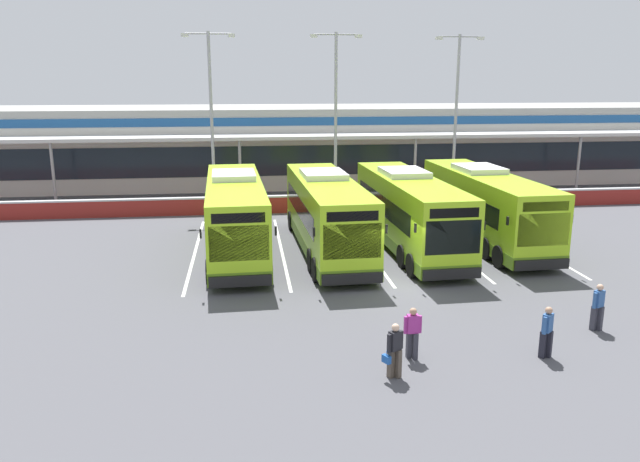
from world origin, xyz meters
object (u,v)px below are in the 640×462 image
object	(u,v)px
coach_bus_left_centre	(327,215)
pedestrian_in_dark_coat	(412,331)
pedestrian_approaching_bus	(598,305)
lamp_post_centre	(336,109)
coach_bus_leftmost	(235,217)
lamp_post_east	(456,108)
pedestrian_with_handbag	(394,349)
pedestrian_near_bin	(547,330)
lamp_post_west	(211,110)
coach_bus_centre	(409,212)
coach_bus_right_centre	(484,207)

from	to	relation	value
coach_bus_left_centre	pedestrian_in_dark_coat	xyz separation A→B (m)	(0.97, -12.22, -0.91)
pedestrian_approaching_bus	lamp_post_centre	size ratio (longest dim) A/B	0.15
coach_bus_leftmost	pedestrian_in_dark_coat	world-z (taller)	coach_bus_leftmost
lamp_post_east	coach_bus_left_centre	bearing A→B (deg)	-131.22
pedestrian_with_handbag	pedestrian_near_bin	distance (m)	4.92
lamp_post_centre	pedestrian_in_dark_coat	bearing A→B (deg)	-92.55
coach_bus_leftmost	pedestrian_with_handbag	size ratio (longest dim) A/B	7.55
pedestrian_approaching_bus	lamp_post_centre	distance (m)	22.93
pedestrian_approaching_bus	lamp_post_west	distance (m)	26.19
pedestrian_with_handbag	lamp_post_centre	size ratio (longest dim) A/B	0.15
coach_bus_left_centre	pedestrian_with_handbag	size ratio (longest dim) A/B	7.55
pedestrian_in_dark_coat	pedestrian_near_bin	bearing A→B (deg)	-5.77
pedestrian_approaching_bus	lamp_post_centre	xyz separation A→B (m)	(-5.70, 21.54, 5.42)
coach_bus_centre	pedestrian_near_bin	size ratio (longest dim) A/B	7.55
lamp_post_west	pedestrian_approaching_bus	bearing A→B (deg)	-58.13
lamp_post_centre	lamp_post_east	distance (m)	8.38
pedestrian_near_bin	coach_bus_left_centre	bearing A→B (deg)	111.63
pedestrian_approaching_bus	pedestrian_in_dark_coat	bearing A→B (deg)	-168.49
coach_bus_leftmost	lamp_post_east	xyz separation A→B (m)	(14.69, 11.54, 4.50)
pedestrian_near_bin	pedestrian_with_handbag	bearing A→B (deg)	-171.55
coach_bus_left_centre	pedestrian_near_bin	distance (m)	13.62
pedestrian_with_handbag	lamp_post_west	world-z (taller)	lamp_post_west
lamp_post_west	lamp_post_centre	distance (m)	7.84
coach_bus_left_centre	lamp_post_east	bearing A→B (deg)	48.78
coach_bus_centre	lamp_post_centre	size ratio (longest dim) A/B	1.11
coach_bus_left_centre	coach_bus_centre	world-z (taller)	same
lamp_post_west	lamp_post_centre	world-z (taller)	same
pedestrian_approaching_bus	coach_bus_left_centre	bearing A→B (deg)	125.31
coach_bus_right_centre	lamp_post_east	world-z (taller)	lamp_post_east
coach_bus_left_centre	lamp_post_east	distance (m)	16.28
coach_bus_leftmost	pedestrian_approaching_bus	size ratio (longest dim) A/B	7.55
coach_bus_leftmost	coach_bus_left_centre	size ratio (longest dim) A/B	1.00
coach_bus_centre	lamp_post_centre	distance (m)	11.69
pedestrian_in_dark_coat	coach_bus_right_centre	bearing A→B (deg)	60.83
coach_bus_leftmost	coach_bus_right_centre	bearing A→B (deg)	3.04
coach_bus_centre	pedestrian_with_handbag	xyz separation A→B (m)	(-3.95, -13.46, -0.93)
coach_bus_centre	coach_bus_right_centre	size ratio (longest dim) A/B	1.00
coach_bus_centre	pedestrian_approaching_bus	xyz separation A→B (m)	(3.59, -10.96, -0.91)
coach_bus_leftmost	pedestrian_near_bin	world-z (taller)	coach_bus_leftmost
coach_bus_leftmost	coach_bus_centre	distance (m)	8.48
coach_bus_right_centre	lamp_post_centre	distance (m)	12.48
coach_bus_leftmost	lamp_post_west	xyz separation A→B (m)	(-1.46, 10.68, 4.50)
pedestrian_approaching_bus	lamp_post_centre	world-z (taller)	lamp_post_centre
pedestrian_approaching_bus	lamp_post_west	world-z (taller)	lamp_post_west
coach_bus_leftmost	pedestrian_approaching_bus	xyz separation A→B (m)	(12.07, -11.08, -0.91)
coach_bus_centre	lamp_post_east	distance (m)	13.95
coach_bus_leftmost	lamp_post_west	distance (m)	11.69
coach_bus_leftmost	coach_bus_centre	size ratio (longest dim) A/B	1.00
coach_bus_centre	pedestrian_approaching_bus	bearing A→B (deg)	-71.86
coach_bus_right_centre	lamp_post_centre	world-z (taller)	lamp_post_centre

